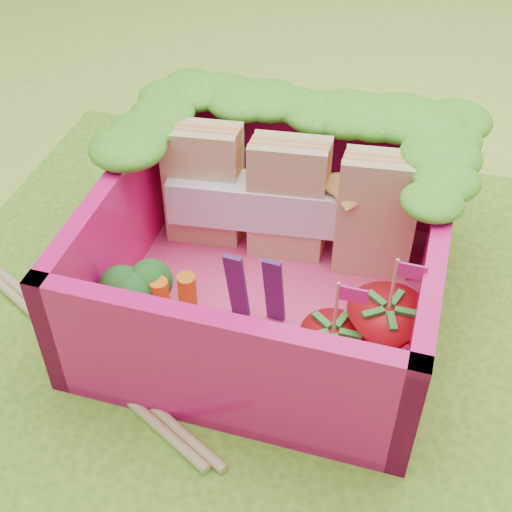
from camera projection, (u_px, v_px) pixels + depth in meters
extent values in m
plane|color=#A1CE3A|center=(236.00, 321.00, 2.92)|extent=(14.00, 14.00, 0.00)
cube|color=#5D9822|center=(235.00, 319.00, 2.91)|extent=(2.60, 2.60, 0.03)
cube|color=#EA3B7C|center=(269.00, 299.00, 2.94)|extent=(1.30, 1.30, 0.05)
cube|color=#E6136F|center=(306.00, 166.00, 3.21)|extent=(1.30, 0.07, 0.55)
cube|color=#E6136F|center=(219.00, 375.00, 2.34)|extent=(1.30, 0.07, 0.55)
cube|color=#E6136F|center=(124.00, 225.00, 2.90)|extent=(0.07, 1.30, 0.55)
cube|color=#E6136F|center=(429.00, 285.00, 2.65)|extent=(0.07, 1.30, 0.55)
ellipsoid|color=#367C16|center=(195.00, 88.00, 3.06)|extent=(0.30, 0.30, 0.11)
ellipsoid|color=#367C16|center=(219.00, 92.00, 3.04)|extent=(0.30, 0.30, 0.11)
ellipsoid|color=#367C16|center=(244.00, 95.00, 3.02)|extent=(0.30, 0.30, 0.11)
ellipsoid|color=#367C16|center=(269.00, 99.00, 3.00)|extent=(0.30, 0.30, 0.11)
ellipsoid|color=#367C16|center=(295.00, 103.00, 2.97)|extent=(0.30, 0.30, 0.11)
ellipsoid|color=#367C16|center=(321.00, 107.00, 2.95)|extent=(0.30, 0.30, 0.11)
ellipsoid|color=#367C16|center=(347.00, 111.00, 2.93)|extent=(0.30, 0.30, 0.11)
ellipsoid|color=#367C16|center=(374.00, 115.00, 2.90)|extent=(0.30, 0.30, 0.11)
ellipsoid|color=#367C16|center=(401.00, 119.00, 2.88)|extent=(0.30, 0.30, 0.11)
ellipsoid|color=#367C16|center=(429.00, 123.00, 2.86)|extent=(0.30, 0.30, 0.11)
ellipsoid|color=#367C16|center=(132.00, 145.00, 2.74)|extent=(0.27, 0.27, 0.10)
ellipsoid|color=#367C16|center=(147.00, 126.00, 2.84)|extent=(0.27, 0.27, 0.10)
ellipsoid|color=#367C16|center=(160.00, 109.00, 2.94)|extent=(0.27, 0.27, 0.10)
ellipsoid|color=#367C16|center=(172.00, 92.00, 3.04)|extent=(0.27, 0.27, 0.10)
ellipsoid|color=#367C16|center=(184.00, 77.00, 3.14)|extent=(0.27, 0.27, 0.10)
ellipsoid|color=#367C16|center=(437.00, 197.00, 2.50)|extent=(0.27, 0.27, 0.10)
ellipsoid|color=#367C16|center=(441.00, 174.00, 2.60)|extent=(0.27, 0.27, 0.10)
ellipsoid|color=#367C16|center=(445.00, 153.00, 2.70)|extent=(0.27, 0.27, 0.10)
ellipsoid|color=#367C16|center=(448.00, 134.00, 2.80)|extent=(0.27, 0.27, 0.10)
ellipsoid|color=#367C16|center=(451.00, 116.00, 2.90)|extent=(0.27, 0.27, 0.10)
cube|color=tan|center=(204.00, 184.00, 3.02)|extent=(0.33, 0.19, 0.56)
cube|color=tan|center=(288.00, 199.00, 2.94)|extent=(0.33, 0.19, 0.56)
cube|color=tan|center=(377.00, 215.00, 2.87)|extent=(0.33, 0.19, 0.56)
cube|color=white|center=(288.00, 205.00, 2.96)|extent=(1.02, 0.29, 0.20)
cylinder|color=#6CAF54|center=(140.00, 316.00, 2.73)|extent=(0.12, 0.12, 0.15)
ellipsoid|color=#16541F|center=(136.00, 292.00, 2.65)|extent=(0.31, 0.31, 0.12)
cylinder|color=orange|center=(162.00, 308.00, 2.68)|extent=(0.07, 0.07, 0.27)
cylinder|color=orange|center=(189.00, 305.00, 2.68)|extent=(0.07, 0.07, 0.29)
cube|color=#451A5C|center=(237.00, 287.00, 2.69)|extent=(0.07, 0.02, 0.38)
cube|color=#451A5C|center=(274.00, 291.00, 2.67)|extent=(0.07, 0.02, 0.38)
cone|color=#B60B28|center=(331.00, 354.00, 2.54)|extent=(0.23, 0.23, 0.23)
cylinder|color=tan|center=(336.00, 308.00, 2.38)|extent=(0.01, 0.01, 0.24)
cube|color=#D9248A|center=(353.00, 295.00, 2.32)|extent=(0.10, 0.01, 0.06)
cone|color=#B60B28|center=(384.00, 338.00, 2.56)|extent=(0.29, 0.29, 0.29)
cylinder|color=tan|center=(393.00, 286.00, 2.38)|extent=(0.01, 0.01, 0.24)
cube|color=#D9248A|center=(412.00, 271.00, 2.32)|extent=(0.10, 0.01, 0.06)
cube|color=#64BA3A|center=(381.00, 364.00, 2.63)|extent=(0.33, 0.10, 0.05)
cube|color=#64BA3A|center=(293.00, 364.00, 2.63)|extent=(0.29, 0.25, 0.05)
cube|color=tan|center=(9.00, 292.00, 2.98)|extent=(2.16, 1.14, 0.04)
cube|color=tan|center=(22.00, 292.00, 2.98)|extent=(2.16, 1.14, 0.04)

